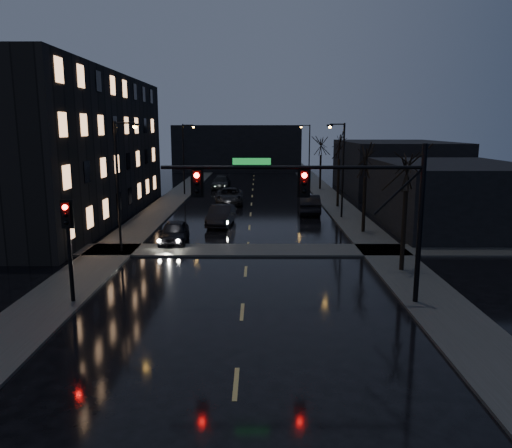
{
  "coord_description": "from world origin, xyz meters",
  "views": [
    {
      "loc": [
        0.67,
        -11.93,
        7.65
      ],
      "look_at": [
        0.57,
        10.98,
        3.2
      ],
      "focal_mm": 35.0,
      "sensor_mm": 36.0,
      "label": 1
    }
  ],
  "objects_px": {
    "oncoming_car_b": "(221,216)",
    "lead_car": "(309,204)",
    "oncoming_car_c": "(230,196)",
    "oncoming_car_d": "(221,182)",
    "oncoming_car_a": "(174,232)"
  },
  "relations": [
    {
      "from": "oncoming_car_c",
      "to": "oncoming_car_d",
      "type": "xyz_separation_m",
      "value": [
        -1.81,
        12.76,
        -0.02
      ]
    },
    {
      "from": "oncoming_car_a",
      "to": "lead_car",
      "type": "xyz_separation_m",
      "value": [
        10.19,
        11.82,
        0.11
      ]
    },
    {
      "from": "oncoming_car_b",
      "to": "lead_car",
      "type": "height_order",
      "value": "lead_car"
    },
    {
      "from": "oncoming_car_b",
      "to": "oncoming_car_c",
      "type": "height_order",
      "value": "oncoming_car_c"
    },
    {
      "from": "oncoming_car_c",
      "to": "oncoming_car_d",
      "type": "relative_size",
      "value": 1.07
    },
    {
      "from": "lead_car",
      "to": "oncoming_car_a",
      "type": "bearing_deg",
      "value": 50.56
    },
    {
      "from": "oncoming_car_c",
      "to": "lead_car",
      "type": "bearing_deg",
      "value": -39.12
    },
    {
      "from": "lead_car",
      "to": "oncoming_car_c",
      "type": "bearing_deg",
      "value": -36.1
    },
    {
      "from": "oncoming_car_d",
      "to": "lead_car",
      "type": "height_order",
      "value": "lead_car"
    },
    {
      "from": "oncoming_car_b",
      "to": "oncoming_car_d",
      "type": "distance_m",
      "value": 24.19
    },
    {
      "from": "oncoming_car_b",
      "to": "lead_car",
      "type": "distance_m",
      "value": 9.4
    },
    {
      "from": "oncoming_car_c",
      "to": "lead_car",
      "type": "relative_size",
      "value": 1.11
    },
    {
      "from": "oncoming_car_c",
      "to": "oncoming_car_d",
      "type": "bearing_deg",
      "value": 96.37
    },
    {
      "from": "oncoming_car_c",
      "to": "oncoming_car_a",
      "type": "bearing_deg",
      "value": -100.58
    },
    {
      "from": "oncoming_car_b",
      "to": "oncoming_car_d",
      "type": "bearing_deg",
      "value": 99.83
    }
  ]
}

